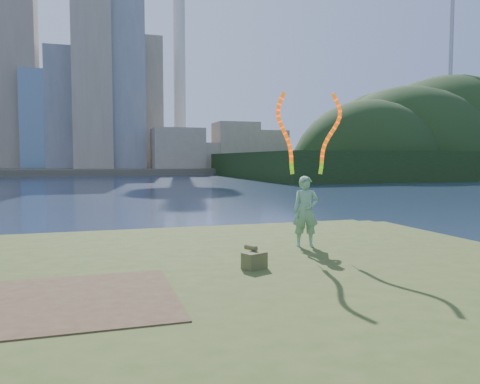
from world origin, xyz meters
name	(u,v)px	position (x,y,z in m)	size (l,w,h in m)	color
ground	(178,286)	(0.00, 0.00, 0.00)	(320.00, 320.00, 0.00)	#1A2741
grassy_knoll	(198,300)	(0.00, -2.30, 0.34)	(20.00, 18.00, 0.80)	#39491A
dirt_patch	(69,300)	(-2.20, -3.20, 0.81)	(3.20, 3.00, 0.02)	#47331E
far_shore	(104,170)	(0.00, 95.00, 0.60)	(320.00, 40.00, 1.20)	#4E4939
observation_tower	(179,7)	(18.00, 102.00, 39.11)	(10.00, 10.00, 58.00)	silver
wooded_hill	(445,175)	(59.57, 59.96, 0.16)	(78.00, 50.00, 63.00)	black
woman_with_ribbons	(306,190)	(3.17, -0.18, 2.20)	(2.03, 0.68, 4.11)	#1D6E24
canvas_bag	(254,259)	(1.18, -2.03, 0.98)	(0.53, 0.60, 0.43)	#444925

